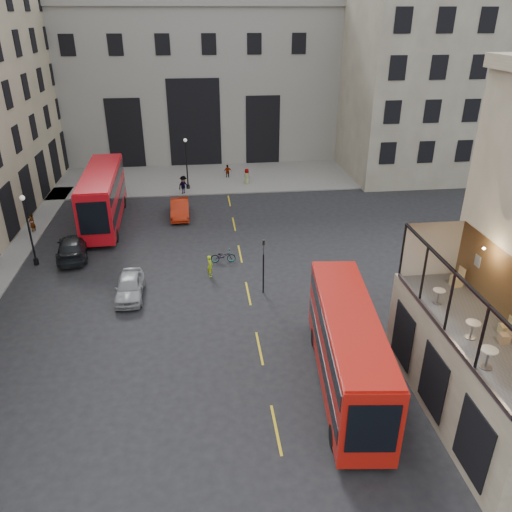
{
  "coord_description": "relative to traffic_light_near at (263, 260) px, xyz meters",
  "views": [
    {
      "loc": [
        -4.83,
        -16.25,
        16.67
      ],
      "look_at": [
        -1.55,
        11.42,
        3.0
      ],
      "focal_mm": 35.0,
      "sensor_mm": 36.0,
      "label": 1
    }
  ],
  "objects": [
    {
      "name": "traffic_light_far",
      "position": [
        -14.0,
        16.0,
        0.0
      ],
      "size": [
        0.16,
        0.2,
        3.8
      ],
      "color": "black",
      "rests_on": "ground"
    },
    {
      "name": "ground",
      "position": [
        1.0,
        -12.0,
        -2.42
      ],
      "size": [
        140.0,
        140.0,
        0.0
      ],
      "primitive_type": "plane",
      "color": "black",
      "rests_on": "ground"
    },
    {
      "name": "street_lamp_b",
      "position": [
        -5.0,
        22.0,
        -0.03
      ],
      "size": [
        0.36,
        0.36,
        5.33
      ],
      "color": "black",
      "rests_on": "ground"
    },
    {
      "name": "pavement_far",
      "position": [
        -5.0,
        26.0,
        -2.36
      ],
      "size": [
        40.0,
        12.0,
        0.12
      ],
      "primitive_type": "cube",
      "color": "slate",
      "rests_on": "ground"
    },
    {
      "name": "pedestrian_c",
      "position": [
        -0.64,
        25.34,
        -1.65
      ],
      "size": [
        0.96,
        0.53,
        1.55
      ],
      "primitive_type": "imported",
      "rotation": [
        0.0,
        0.0,
        3.31
      ],
      "color": "gray",
      "rests_on": "ground"
    },
    {
      "name": "building_right",
      "position": [
        21.0,
        27.97,
        7.97
      ],
      "size": [
        16.6,
        18.6,
        20.0
      ],
      "color": "#ADA68B",
      "rests_on": "ground"
    },
    {
      "name": "cyclist",
      "position": [
        -3.38,
        2.74,
        -1.64
      ],
      "size": [
        0.38,
        0.57,
        1.56
      ],
      "primitive_type": "imported",
      "rotation": [
        0.0,
        0.0,
        1.58
      ],
      "color": "#B7DB17",
      "rests_on": "ground"
    },
    {
      "name": "bus_near",
      "position": [
        2.78,
        -9.54,
        -0.02
      ],
      "size": [
        3.59,
        10.91,
        4.27
      ],
      "color": "#B4140C",
      "rests_on": "ground"
    },
    {
      "name": "cafe_floor",
      "position": [
        7.5,
        -12.0,
        2.12
      ],
      "size": [
        3.0,
        10.0,
        0.1
      ],
      "primitive_type": "cube",
      "color": "slate",
      "rests_on": "host_frontage"
    },
    {
      "name": "gateway",
      "position": [
        -4.0,
        35.99,
        6.96
      ],
      "size": [
        35.0,
        10.6,
        18.0
      ],
      "color": "gray",
      "rests_on": "ground"
    },
    {
      "name": "cafe_chair_c",
      "position": [
        8.46,
        -12.37,
        2.43
      ],
      "size": [
        0.46,
        0.46,
        0.83
      ],
      "color": "#D1BA79",
      "rests_on": "cafe_floor"
    },
    {
      "name": "host_frontage",
      "position": [
        7.5,
        -12.0,
        -0.17
      ],
      "size": [
        3.0,
        11.0,
        4.5
      ],
      "primitive_type": "cube",
      "color": "#C4B393",
      "rests_on": "ground"
    },
    {
      "name": "traffic_light_near",
      "position": [
        0.0,
        0.0,
        0.0
      ],
      "size": [
        0.16,
        0.2,
        3.8
      ],
      "color": "black",
      "rests_on": "ground"
    },
    {
      "name": "pedestrian_b",
      "position": [
        -5.41,
        20.4,
        -1.45
      ],
      "size": [
        1.42,
        1.38,
        1.95
      ],
      "primitive_type": "imported",
      "rotation": [
        0.0,
        0.0,
        0.74
      ],
      "color": "gray",
      "rests_on": "ground"
    },
    {
      "name": "street_lamp_a",
      "position": [
        -16.0,
        6.0,
        -0.03
      ],
      "size": [
        0.36,
        0.36,
        5.33
      ],
      "color": "black",
      "rests_on": "ground"
    },
    {
      "name": "bus_far",
      "position": [
        -12.08,
        13.54,
        0.21
      ],
      "size": [
        3.15,
        11.85,
        4.69
      ],
      "color": "red",
      "rests_on": "ground"
    },
    {
      "name": "cafe_chair_d",
      "position": [
        8.43,
        -8.23,
        2.47
      ],
      "size": [
        0.54,
        0.54,
        0.96
      ],
      "color": "#D4B67A",
      "rests_on": "cafe_floor"
    },
    {
      "name": "pedestrian_d",
      "position": [
        1.25,
        23.04,
        -1.57
      ],
      "size": [
        0.99,
        0.93,
        1.71
      ],
      "primitive_type": "imported",
      "rotation": [
        0.0,
        0.0,
        2.5
      ],
      "color": "gray",
      "rests_on": "ground"
    },
    {
      "name": "cafe_chair_b",
      "position": [
        8.12,
        -12.91,
        2.41
      ],
      "size": [
        0.43,
        0.43,
        0.76
      ],
      "color": "tan",
      "rests_on": "cafe_floor"
    },
    {
      "name": "car_c",
      "position": [
        -13.54,
        7.01,
        -1.66
      ],
      "size": [
        2.91,
        5.53,
        1.53
      ],
      "primitive_type": "imported",
      "rotation": [
        0.0,
        0.0,
        3.29
      ],
      "color": "black",
      "rests_on": "ground"
    },
    {
      "name": "cafe_table_mid",
      "position": [
        6.94,
        -12.45,
        2.67
      ],
      "size": [
        0.6,
        0.6,
        0.75
      ],
      "color": "beige",
      "rests_on": "cafe_floor"
    },
    {
      "name": "pedestrian_e",
      "position": [
        -17.83,
        12.11,
        -1.58
      ],
      "size": [
        0.62,
        0.73,
        1.7
      ],
      "primitive_type": "imported",
      "rotation": [
        0.0,
        0.0,
        4.3
      ],
      "color": "gray",
      "rests_on": "ground"
    },
    {
      "name": "car_b",
      "position": [
        -5.68,
        14.38,
        -1.67
      ],
      "size": [
        1.69,
        4.62,
        1.51
      ],
      "primitive_type": "imported",
      "rotation": [
        0.0,
        0.0,
        0.02
      ],
      "color": "#AD210A",
      "rests_on": "ground"
    },
    {
      "name": "pedestrian_a",
      "position": [
        -13.46,
        14.08,
        -1.58
      ],
      "size": [
        0.99,
        0.88,
        1.7
      ],
      "primitive_type": "imported",
      "rotation": [
        0.0,
        0.0,
        -0.33
      ],
      "color": "gray",
      "rests_on": "ground"
    },
    {
      "name": "bicycle",
      "position": [
        -2.36,
        4.77,
        -1.95
      ],
      "size": [
        1.83,
        0.67,
        0.95
      ],
      "primitive_type": "imported",
      "rotation": [
        0.0,
        0.0,
        1.55
      ],
      "color": "gray",
      "rests_on": "ground"
    },
    {
      "name": "cafe_table_far",
      "position": [
        6.78,
        -9.69,
        2.64
      ],
      "size": [
        0.56,
        0.56,
        0.7
      ],
      "color": "silver",
      "rests_on": "cafe_floor"
    },
    {
      "name": "car_a",
      "position": [
        -8.64,
        0.54,
        -1.7
      ],
      "size": [
        1.78,
        4.28,
        1.45
      ],
      "primitive_type": "imported",
      "rotation": [
        0.0,
        0.0,
        0.02
      ],
      "color": "#92969A",
      "rests_on": "ground"
    },
    {
      "name": "cafe_table_near",
      "position": [
        6.56,
        -14.31,
        2.72
      ],
      "size": [
        0.65,
        0.65,
        0.82
      ],
      "color": "white",
      "rests_on": "cafe_floor"
    }
  ]
}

